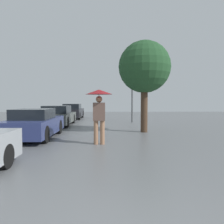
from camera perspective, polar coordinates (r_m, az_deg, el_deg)
pedestrian at (r=7.75m, az=-3.39°, el=2.28°), size 0.97×0.97×1.95m
parked_car_second at (r=9.69m, az=-19.51°, el=-2.99°), size 1.66×3.86×1.23m
parked_car_third at (r=14.42m, az=-14.03°, el=-1.05°), size 1.78×4.08×1.26m
parked_car_farthest at (r=19.77m, az=-10.26°, el=0.10°), size 1.64×3.97×1.32m
tree at (r=11.09m, az=8.47°, el=11.41°), size 2.56×2.56×4.52m
street_lamp at (r=16.00m, az=5.30°, el=6.21°), size 0.26×0.26×4.14m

